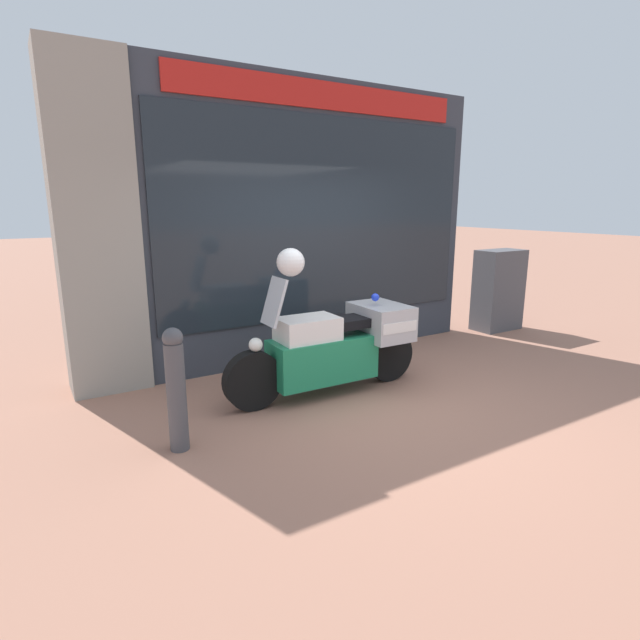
% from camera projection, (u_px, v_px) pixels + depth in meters
% --- Properties ---
extents(ground_plane, '(60.00, 60.00, 0.00)m').
position_uv_depth(ground_plane, '(387.00, 404.00, 5.12)').
color(ground_plane, '#9E6B56').
extents(shop_building, '(5.47, 0.55, 3.51)m').
position_uv_depth(shop_building, '(267.00, 224.00, 6.19)').
color(shop_building, '#333842').
rests_on(shop_building, ground).
extents(window_display, '(4.21, 0.30, 2.06)m').
position_uv_depth(window_display, '(314.00, 317.00, 6.86)').
color(window_display, slate).
rests_on(window_display, ground).
extents(paramedic_motorcycle, '(2.29, 0.71, 1.31)m').
position_uv_depth(paramedic_motorcycle, '(338.00, 344.00, 5.37)').
color(paramedic_motorcycle, black).
rests_on(paramedic_motorcycle, ground).
extents(utility_cabinet, '(0.78, 0.44, 1.29)m').
position_uv_depth(utility_cabinet, '(498.00, 290.00, 8.03)').
color(utility_cabinet, '#4C4C51').
rests_on(utility_cabinet, ground).
extents(white_helmet, '(0.28, 0.28, 0.28)m').
position_uv_depth(white_helmet, '(291.00, 262.00, 4.88)').
color(white_helmet, white).
rests_on(white_helmet, paramedic_motorcycle).
extents(street_bollard, '(0.17, 0.17, 1.05)m').
position_uv_depth(street_bollard, '(176.00, 388.00, 4.07)').
color(street_bollard, '#47474C').
rests_on(street_bollard, ground).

